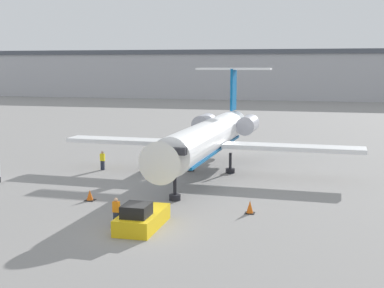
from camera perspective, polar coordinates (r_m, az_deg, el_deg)
The scene contains 8 objects.
ground_plane at distance 30.59m, azimuth -5.73°, elevation -9.27°, with size 600.00×600.00×0.00m, color gray.
terminal_building at distance 147.76m, azimuth 10.16°, elevation 7.32°, with size 180.00×16.80×13.17m.
airplane_main at distance 45.79m, azimuth 1.79°, elevation 0.83°, with size 25.93×24.82×8.94m.
pushback_tug at distance 31.08m, azimuth -5.37°, elevation -7.85°, with size 2.06×4.52×1.63m.
worker_near_tug at distance 31.66m, azimuth -8.09°, elevation -7.08°, with size 0.40×0.24×1.65m.
worker_by_wing at distance 48.15m, azimuth -9.53°, elevation -1.70°, with size 0.40×0.24×1.70m.
traffic_cone_left at distance 37.67m, azimuth -10.84°, elevation -5.41°, with size 0.65×0.65×0.75m.
traffic_cone_right at distance 34.07m, azimuth 6.19°, elevation -6.72°, with size 0.60×0.60×0.83m.
Camera 1 is at (9.90, -27.40, 9.32)m, focal length 50.00 mm.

